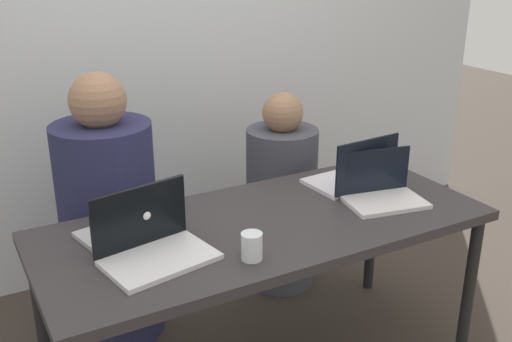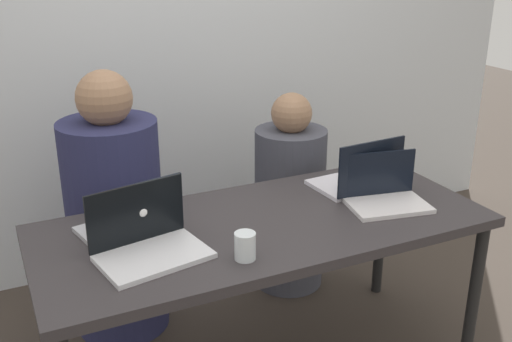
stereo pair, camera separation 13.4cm
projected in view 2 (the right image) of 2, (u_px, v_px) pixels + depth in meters
The scene contains 9 objects.
back_wall at pixel (162, 23), 3.08m from camera, with size 4.50×0.10×2.62m, color silver.
desk at pixel (264, 236), 2.30m from camera, with size 1.72×0.74×0.70m.
person_on_left at pixel (115, 220), 2.67m from camera, with size 0.51×0.51×1.21m.
person_on_right at pixel (290, 202), 3.05m from camera, with size 0.43×0.43×1.03m.
laptop_back_left at pixel (132, 222), 2.16m from camera, with size 0.38×0.30×0.22m.
laptop_back_right at pixel (358, 178), 2.56m from camera, with size 0.35×0.29×0.24m.
laptop_front_right at pixel (385, 194), 2.41m from camera, with size 0.35×0.26×0.20m.
laptop_front_left at pixel (148, 241), 2.02m from camera, with size 0.39×0.30×0.23m.
water_glass_left at pixel (245, 248), 1.99m from camera, with size 0.07×0.07×0.10m.
Camera 2 is at (-0.91, -1.85, 1.69)m, focal length 42.00 mm.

